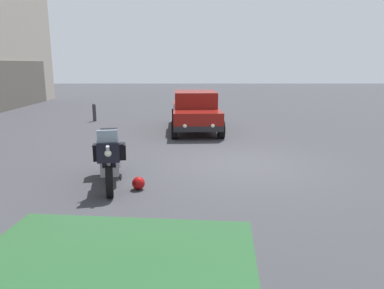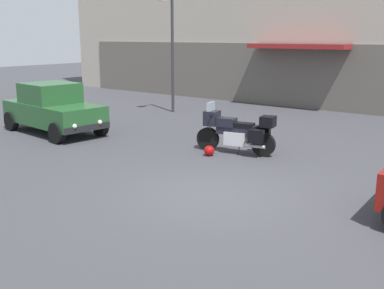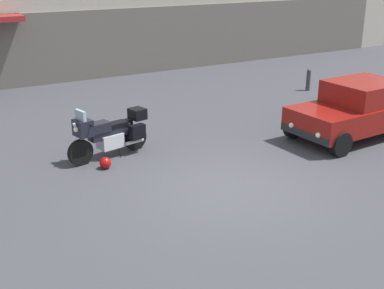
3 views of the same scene
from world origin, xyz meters
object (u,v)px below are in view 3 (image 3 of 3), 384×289
bollard_curbside (308,79)px  helmet (105,163)px  car_sedan_far (363,108)px  motorcycle (110,133)px

bollard_curbside → helmet: bearing=-160.2°
car_sedan_far → bollard_curbside: size_ratio=5.60×
helmet → car_sedan_far: (7.19, -1.28, 0.64)m
helmet → motorcycle: bearing=59.3°
motorcycle → car_sedan_far: car_sedan_far is taller
bollard_curbside → car_sedan_far: bearing=-115.8°
helmet → car_sedan_far: car_sedan_far is taller
car_sedan_far → motorcycle: bearing=-19.0°
helmet → car_sedan_far: size_ratio=0.06×
motorcycle → car_sedan_far: size_ratio=0.48×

